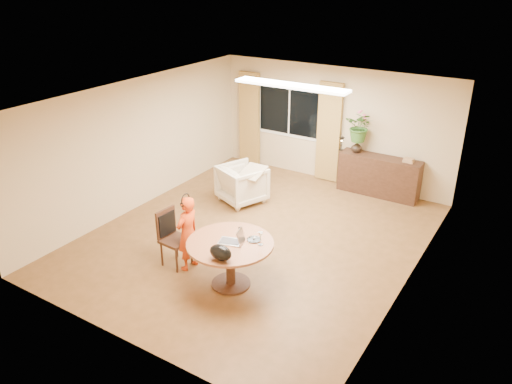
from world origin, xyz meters
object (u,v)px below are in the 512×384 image
Objects in this scene: child at (188,233)px; armchair at (242,184)px; dining_table at (230,251)px; sideboard at (379,176)px; dining_chair at (176,239)px.

child is 2.68m from armchair.
child is (-0.86, 0.04, 0.04)m from dining_table.
dining_table is at bearing -99.97° from sideboard.
armchair is 2.94m from sideboard.
child reaches higher than armchair.
sideboard reaches higher than armchair.
dining_table is 1.52× the size of armchair.
dining_chair is 0.76× the size of child.
dining_chair is 1.11× the size of armchair.
dining_chair is at bearing -76.77° from child.
dining_table is 1.04× the size of child.
sideboard is at bearing 80.03° from dining_table.
dining_table is 0.86m from child.
armchair is at bearing -162.37° from child.
dining_chair reaches higher than dining_table.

